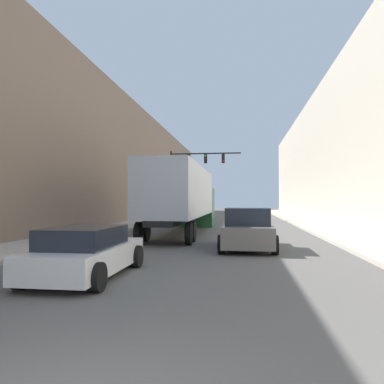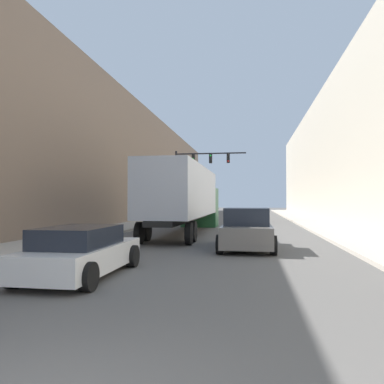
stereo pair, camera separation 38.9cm
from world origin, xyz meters
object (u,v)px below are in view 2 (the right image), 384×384
(semi_truck, at_px, (187,196))
(sedan_car, at_px, (81,252))
(suv_car, at_px, (247,229))
(traffic_signal_gantry, at_px, (194,170))

(semi_truck, distance_m, sedan_car, 13.05)
(semi_truck, relative_size, suv_car, 3.15)
(semi_truck, relative_size, sedan_car, 3.28)
(suv_car, bearing_deg, semi_truck, 118.36)
(traffic_signal_gantry, bearing_deg, suv_car, -75.66)
(suv_car, distance_m, traffic_signal_gantry, 22.20)
(semi_truck, height_order, sedan_car, semi_truck)
(sedan_car, bearing_deg, semi_truck, 87.82)
(sedan_car, distance_m, suv_car, 7.44)
(sedan_car, height_order, traffic_signal_gantry, traffic_signal_gantry)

